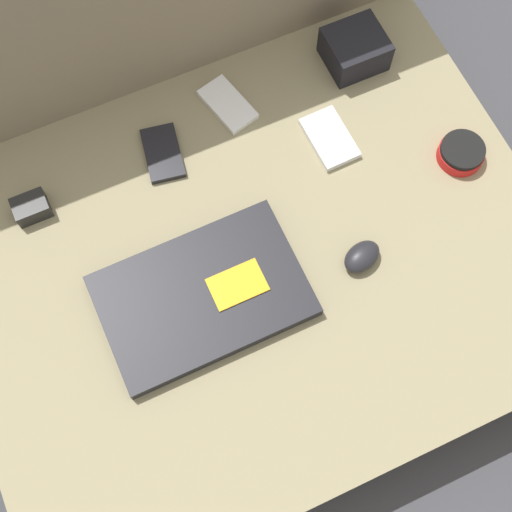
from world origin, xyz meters
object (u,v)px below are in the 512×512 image
at_px(phone_black, 330,138).
at_px(charger_brick, 31,208).
at_px(laptop, 203,296).
at_px(computer_mouse, 362,257).
at_px(phone_silver, 228,104).
at_px(camera_pouch, 355,49).
at_px(phone_small, 163,153).
at_px(speaker_puck, 461,153).

height_order(phone_black, charger_brick, charger_brick).
relative_size(laptop, phone_black, 2.96).
distance_m(computer_mouse, phone_silver, 0.38).
bearing_deg(camera_pouch, phone_silver, 179.07).
xyz_separation_m(laptop, phone_small, (0.04, 0.28, -0.01)).
bearing_deg(phone_silver, camera_pouch, -15.04).
bearing_deg(charger_brick, speaker_puck, -16.25).
bearing_deg(phone_silver, speaker_puck, -52.75).
relative_size(speaker_puck, phone_silver, 0.67).
bearing_deg(phone_silver, charger_brick, 174.00).
xyz_separation_m(phone_silver, camera_pouch, (0.25, -0.00, 0.03)).
height_order(phone_small, camera_pouch, camera_pouch).
bearing_deg(charger_brick, phone_black, -9.13).
distance_m(phone_small, camera_pouch, 0.40).
distance_m(speaker_puck, camera_pouch, 0.27).
distance_m(computer_mouse, phone_small, 0.40).
distance_m(phone_silver, charger_brick, 0.39).
relative_size(camera_pouch, charger_brick, 1.78).
distance_m(speaker_puck, phone_silver, 0.43).
distance_m(computer_mouse, camera_pouch, 0.40).
xyz_separation_m(laptop, charger_brick, (-0.21, 0.26, 0.00)).
relative_size(computer_mouse, speaker_puck, 0.97).
relative_size(laptop, camera_pouch, 3.19).
height_order(laptop, phone_small, laptop).
distance_m(laptop, phone_silver, 0.37).
bearing_deg(phone_silver, laptop, -134.00).
distance_m(phone_black, phone_small, 0.30).
bearing_deg(laptop, speaker_puck, 5.57).
height_order(computer_mouse, phone_small, computer_mouse).
height_order(phone_black, camera_pouch, camera_pouch).
bearing_deg(phone_black, charger_brick, 169.41).
relative_size(speaker_puck, charger_brick, 1.39).
relative_size(laptop, phone_small, 2.87).
bearing_deg(camera_pouch, phone_black, -130.67).
bearing_deg(computer_mouse, camera_pouch, 47.52).
xyz_separation_m(phone_small, charger_brick, (-0.24, -0.01, 0.01)).
distance_m(laptop, speaker_puck, 0.52).
height_order(speaker_puck, phone_small, speaker_puck).
relative_size(phone_silver, charger_brick, 2.07).
bearing_deg(camera_pouch, charger_brick, -175.44).
distance_m(laptop, phone_small, 0.28).
bearing_deg(phone_black, phone_small, 159.85).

